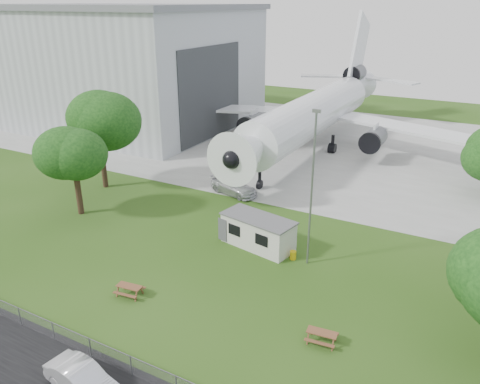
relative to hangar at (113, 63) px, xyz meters
The scene contains 13 objects.
ground 53.16m from the hangar, 43.47° to the right, with size 160.00×160.00×0.00m, color #3F6322.
concrete_apron 39.17m from the hangar, ahead, with size 120.00×46.00×0.03m, color #B7B7B2.
hangar is the anchor object (origin of this frame).
airliner 36.21m from the hangar, ahead, with size 46.36×47.73×17.69m.
site_cabin 51.42m from the hangar, 35.05° to the right, with size 6.95×3.84×2.62m.
picnic_west 55.01m from the hangar, 47.14° to the right, with size 1.80×1.50×0.76m, color brown, non-canonical shape.
picnic_east 63.69m from the hangar, 37.15° to the right, with size 1.80×1.50×0.76m, color brown, non-canonical shape.
fence 60.00m from the hangar, 50.15° to the right, with size 58.00×0.04×1.30m, color gray.
lamp_mast 55.06m from the hangar, 32.84° to the right, with size 0.16×0.16×12.00m, color slate.
tree_west_big 32.63m from the hangar, 50.31° to the right, with size 7.84×7.84×11.11m.
tree_west_small 39.48m from the hangar, 53.02° to the right, with size 6.01×6.01×9.13m.
car_centre_sedan 63.12m from the hangar, 49.57° to the right, with size 1.62×4.66×1.54m, color white.
car_apron_van 40.62m from the hangar, 30.48° to the right, with size 2.25×5.54×1.61m, color silver.
Camera 1 is at (18.66, -24.18, 18.97)m, focal length 35.00 mm.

